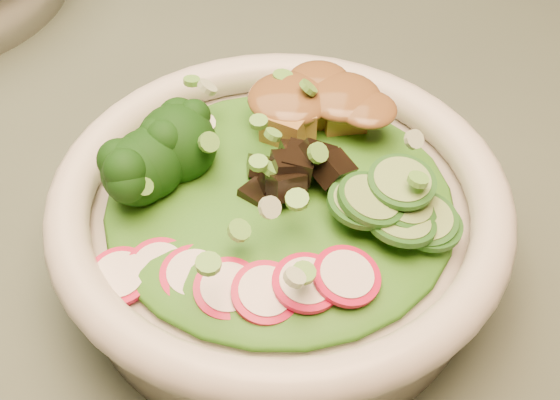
# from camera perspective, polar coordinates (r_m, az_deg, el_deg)

# --- Properties ---
(dining_table) EXTENTS (1.20, 0.80, 0.75)m
(dining_table) POSITION_cam_1_polar(r_m,az_deg,el_deg) (0.59, -17.90, -9.22)
(dining_table) COLOR black
(dining_table) RESTS_ON ground
(salad_bowl) EXTENTS (0.24, 0.24, 0.07)m
(salad_bowl) POSITION_cam_1_polar(r_m,az_deg,el_deg) (0.42, -0.00, -1.75)
(salad_bowl) COLOR beige
(salad_bowl) RESTS_ON dining_table
(lettuce_bed) EXTENTS (0.19, 0.19, 0.02)m
(lettuce_bed) POSITION_cam_1_polar(r_m,az_deg,el_deg) (0.41, 0.00, 0.10)
(lettuce_bed) COLOR #175B13
(lettuce_bed) RESTS_ON salad_bowl
(broccoli_florets) EXTENTS (0.08, 0.08, 0.04)m
(broccoli_florets) POSITION_cam_1_polar(r_m,az_deg,el_deg) (0.41, -7.65, 2.87)
(broccoli_florets) COLOR black
(broccoli_florets) RESTS_ON salad_bowl
(radish_slices) EXTENTS (0.11, 0.06, 0.02)m
(radish_slices) POSITION_cam_1_polar(r_m,az_deg,el_deg) (0.37, -2.31, -6.12)
(radish_slices) COLOR #B80E35
(radish_slices) RESTS_ON salad_bowl
(cucumber_slices) EXTENTS (0.08, 0.08, 0.03)m
(cucumber_slices) POSITION_cam_1_polar(r_m,az_deg,el_deg) (0.39, 8.23, -0.76)
(cucumber_slices) COLOR #88B363
(cucumber_slices) RESTS_ON salad_bowl
(mushroom_heap) EXTENTS (0.08, 0.08, 0.04)m
(mushroom_heap) POSITION_cam_1_polar(r_m,az_deg,el_deg) (0.41, 0.45, 2.35)
(mushroom_heap) COLOR black
(mushroom_heap) RESTS_ON salad_bowl
(tofu_cubes) EXTENTS (0.09, 0.07, 0.03)m
(tofu_cubes) POSITION_cam_1_polar(r_m,az_deg,el_deg) (0.44, 2.34, 6.11)
(tofu_cubes) COLOR olive
(tofu_cubes) RESTS_ON salad_bowl
(peanut_sauce) EXTENTS (0.06, 0.05, 0.01)m
(peanut_sauce) POSITION_cam_1_polar(r_m,az_deg,el_deg) (0.43, 2.38, 7.30)
(peanut_sauce) COLOR brown
(peanut_sauce) RESTS_ON tofu_cubes
(scallion_garnish) EXTENTS (0.17, 0.17, 0.02)m
(scallion_garnish) POSITION_cam_1_polar(r_m,az_deg,el_deg) (0.39, 0.00, 2.24)
(scallion_garnish) COLOR #5BA43A
(scallion_garnish) RESTS_ON salad_bowl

